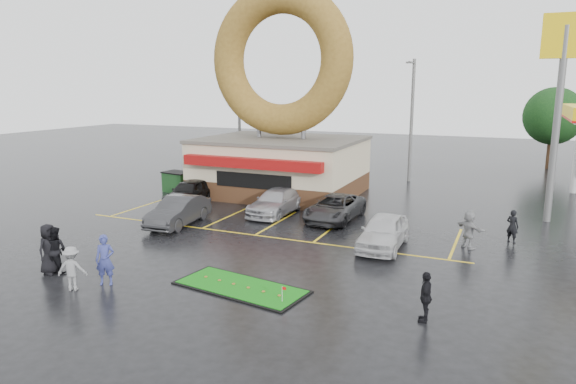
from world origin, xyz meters
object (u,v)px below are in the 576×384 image
at_px(streetlight_left, 239,114).
at_px(car_dgrey, 179,211).
at_px(person_cameraman, 426,297).
at_px(car_black, 189,192).
at_px(dumpster, 178,182).
at_px(donut_shop, 281,126).
at_px(shell_sign, 561,79).
at_px(putting_green, 241,287).
at_px(car_silver, 276,202).
at_px(car_white, 383,232).
at_px(person_blue, 105,260).
at_px(streetlight_mid, 411,117).
at_px(car_grey, 335,208).

bearing_deg(streetlight_left, car_dgrey, -71.38).
distance_m(car_dgrey, person_cameraman, 14.84).
height_order(car_black, dumpster, car_black).
height_order(streetlight_left, car_dgrey, streetlight_left).
relative_size(donut_shop, shell_sign, 1.27).
bearing_deg(putting_green, car_silver, 108.51).
relative_size(streetlight_left, dumpster, 5.00).
height_order(car_silver, car_white, car_white).
bearing_deg(car_white, dumpster, 156.52).
bearing_deg(putting_green, person_cameraman, -0.25).
height_order(car_white, putting_green, car_white).
distance_m(shell_sign, car_white, 12.49).
bearing_deg(car_black, streetlight_left, 99.47).
distance_m(donut_shop, car_black, 7.39).
height_order(car_white, person_blue, person_blue).
bearing_deg(streetlight_left, dumpster, -87.46).
height_order(streetlight_left, streetlight_mid, same).
distance_m(person_blue, person_cameraman, 11.14).
bearing_deg(person_blue, car_grey, 41.11).
height_order(streetlight_left, dumpster, streetlight_left).
bearing_deg(car_dgrey, streetlight_mid, 59.19).
xyz_separation_m(person_blue, dumpster, (-7.55, 14.86, -0.27)).
bearing_deg(streetlight_mid, car_black, -129.47).
distance_m(donut_shop, shell_sign, 16.29).
bearing_deg(car_silver, car_white, -26.44).
bearing_deg(car_grey, car_black, -178.16).
distance_m(streetlight_mid, car_white, 17.54).
distance_m(car_grey, putting_green, 10.43).
bearing_deg(car_grey, person_blue, -108.41).
relative_size(donut_shop, car_black, 3.11).
bearing_deg(person_blue, streetlight_mid, 48.66).
xyz_separation_m(donut_shop, car_grey, (5.59, -5.26, -3.80)).
height_order(donut_shop, streetlight_mid, donut_shop).
relative_size(car_grey, putting_green, 0.95).
xyz_separation_m(donut_shop, streetlight_left, (-7.00, 6.95, 0.32)).
height_order(streetlight_mid, person_blue, streetlight_mid).
relative_size(car_grey, person_cameraman, 3.02).
distance_m(donut_shop, dumpster, 7.99).
height_order(streetlight_left, car_black, streetlight_left).
xyz_separation_m(car_grey, dumpster, (-12.17, 2.82, -0.02)).
bearing_deg(shell_sign, car_dgrey, -154.05).
distance_m(car_black, car_dgrey, 4.91).
height_order(donut_shop, streetlight_left, donut_shop).
bearing_deg(streetlight_mid, dumpster, -142.61).
relative_size(person_blue, dumpster, 1.03).
xyz_separation_m(car_grey, person_blue, (-4.62, -12.04, 0.26)).
bearing_deg(shell_sign, streetlight_mid, 135.27).
bearing_deg(car_dgrey, putting_green, -46.12).
distance_m(donut_shop, car_grey, 8.56).
distance_m(car_grey, person_cameraman, 12.25).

